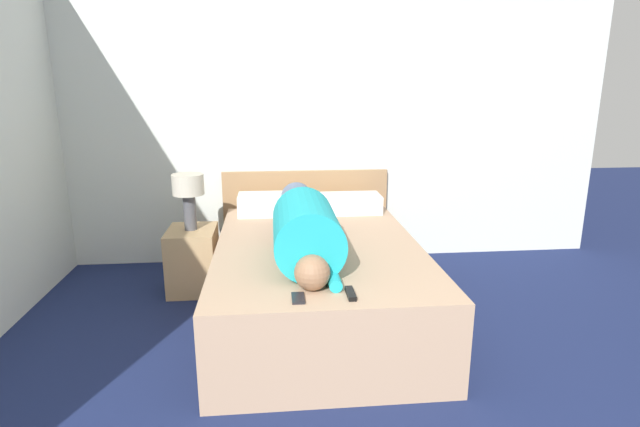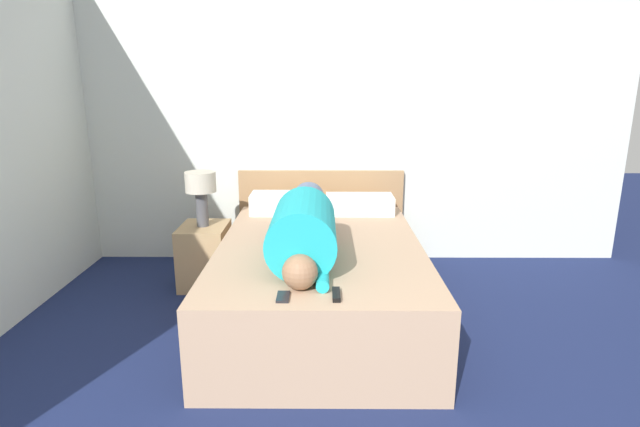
{
  "view_description": "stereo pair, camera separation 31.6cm",
  "coord_description": "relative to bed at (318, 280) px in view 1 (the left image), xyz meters",
  "views": [
    {
      "loc": [
        -0.33,
        -1.01,
        1.59
      ],
      "look_at": [
        -0.03,
        2.03,
        0.79
      ],
      "focal_mm": 28.0,
      "sensor_mm": 36.0,
      "label": 1
    },
    {
      "loc": [
        -0.01,
        -1.03,
        1.59
      ],
      "look_at": [
        -0.03,
        2.03,
        0.79
      ],
      "focal_mm": 28.0,
      "sensor_mm": 36.0,
      "label": 2
    }
  ],
  "objects": [
    {
      "name": "wall_back",
      "position": [
        0.03,
        1.26,
        1.03
      ],
      "size": [
        5.4,
        0.06,
        2.6
      ],
      "color": "silver",
      "rests_on": "ground_plane"
    },
    {
      "name": "bed",
      "position": [
        0.0,
        0.0,
        0.0
      ],
      "size": [
        1.36,
        2.08,
        0.54
      ],
      "color": "tan",
      "rests_on": "ground_plane"
    },
    {
      "name": "nightstand",
      "position": [
        -0.93,
        0.57,
        -0.02
      ],
      "size": [
        0.37,
        0.45,
        0.49
      ],
      "color": "tan",
      "rests_on": "ground_plane"
    },
    {
      "name": "pillow_second",
      "position": [
        0.32,
        0.82,
        0.34
      ],
      "size": [
        0.56,
        0.29,
        0.15
      ],
      "color": "white",
      "rests_on": "bed"
    },
    {
      "name": "table_lamp",
      "position": [
        -0.93,
        0.57,
        0.53
      ],
      "size": [
        0.24,
        0.24,
        0.43
      ],
      "color": "#4C4C51",
      "rests_on": "nightstand"
    },
    {
      "name": "headboard",
      "position": [
        0.0,
        1.19,
        0.15
      ],
      "size": [
        1.48,
        0.04,
        0.83
      ],
      "color": "#A37A51",
      "rests_on": "ground_plane"
    },
    {
      "name": "person_lying",
      "position": [
        -0.1,
        -0.13,
        0.44
      ],
      "size": [
        0.4,
        1.71,
        0.4
      ],
      "color": "#936B4C",
      "rests_on": "bed"
    },
    {
      "name": "cell_phone",
      "position": [
        -0.18,
        -0.89,
        0.27
      ],
      "size": [
        0.06,
        0.13,
        0.01
      ],
      "color": "black",
      "rests_on": "bed"
    },
    {
      "name": "tv_remote",
      "position": [
        0.09,
        -0.87,
        0.28
      ],
      "size": [
        0.04,
        0.15,
        0.02
      ],
      "color": "black",
      "rests_on": "bed"
    },
    {
      "name": "pillow_near_headboard",
      "position": [
        -0.29,
        0.82,
        0.35
      ],
      "size": [
        0.59,
        0.29,
        0.17
      ],
      "color": "white",
      "rests_on": "bed"
    }
  ]
}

